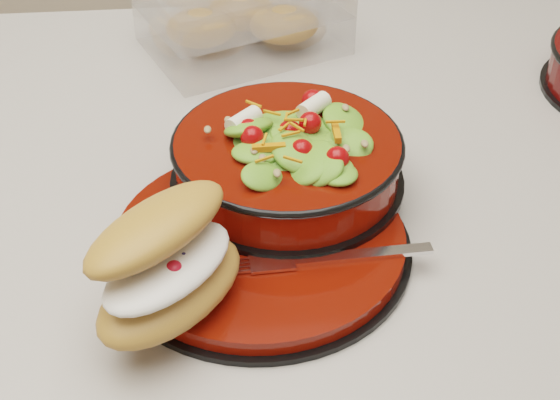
{
  "coord_description": "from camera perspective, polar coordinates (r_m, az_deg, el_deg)",
  "views": [
    {
      "loc": [
        -0.14,
        -0.69,
        1.38
      ],
      "look_at": [
        -0.09,
        -0.14,
        0.94
      ],
      "focal_mm": 50.0,
      "sensor_mm": 36.0,
      "label": 1
    }
  ],
  "objects": [
    {
      "name": "dinner_plate",
      "position": [
        0.7,
        -1.4,
        -3.02
      ],
      "size": [
        0.27,
        0.27,
        0.02
      ],
      "rotation": [
        0.0,
        0.0,
        0.25
      ],
      "color": "black",
      "rests_on": "island_counter"
    },
    {
      "name": "salad_bowl",
      "position": [
        0.74,
        0.53,
        3.53
      ],
      "size": [
        0.23,
        0.23,
        0.09
      ],
      "rotation": [
        0.0,
        0.0,
        0.42
      ],
      "color": "black",
      "rests_on": "dinner_plate"
    },
    {
      "name": "croissant",
      "position": [
        0.61,
        -8.15,
        -4.64
      ],
      "size": [
        0.15,
        0.17,
        0.09
      ],
      "rotation": [
        0.0,
        0.0,
        0.83
      ],
      "color": "#BA7939",
      "rests_on": "dinner_plate"
    },
    {
      "name": "fork",
      "position": [
        0.67,
        4.05,
        -4.19
      ],
      "size": [
        0.16,
        0.02,
        0.0
      ],
      "rotation": [
        0.0,
        0.0,
        1.62
      ],
      "color": "silver",
      "rests_on": "dinner_plate"
    },
    {
      "name": "pastry_box",
      "position": [
        1.02,
        -2.78,
        13.4
      ],
      "size": [
        0.28,
        0.25,
        0.09
      ],
      "rotation": [
        0.0,
        0.0,
        0.39
      ],
      "color": "white",
      "rests_on": "island_counter"
    }
  ]
}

